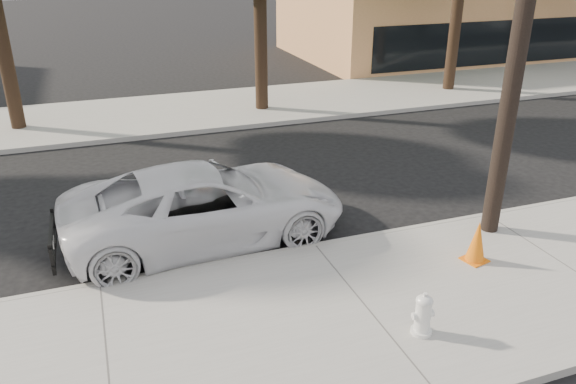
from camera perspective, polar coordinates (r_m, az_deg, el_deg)
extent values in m
plane|color=black|center=(12.76, -0.83, -1.60)|extent=(120.00, 120.00, 0.00)
cube|color=gray|center=(9.31, 7.99, -11.91)|extent=(90.00, 4.40, 0.15)
cube|color=gray|center=(20.49, -8.65, 8.25)|extent=(90.00, 5.00, 0.15)
cube|color=#9E9B93|center=(10.98, 2.75, -5.68)|extent=(90.00, 0.12, 0.16)
cube|color=tan|center=(33.54, 17.19, 16.85)|extent=(18.00, 10.00, 4.00)
cylinder|color=black|center=(19.51, -26.76, 11.89)|extent=(0.44, 0.44, 4.25)
cylinder|color=black|center=(19.79, -2.79, 15.20)|extent=(0.44, 0.44, 4.75)
cylinder|color=black|center=(23.65, 16.55, 15.27)|extent=(0.44, 0.44, 4.40)
imported|color=silver|center=(11.23, -8.30, -1.23)|extent=(5.67, 2.84, 1.54)
cylinder|color=silver|center=(8.88, 13.37, -13.57)|extent=(0.32, 0.32, 0.06)
cylinder|color=silver|center=(8.73, 13.52, -12.30)|extent=(0.24, 0.24, 0.55)
ellipsoid|color=silver|center=(8.57, 13.70, -10.71)|extent=(0.26, 0.26, 0.18)
cylinder|color=silver|center=(8.70, 13.55, -12.01)|extent=(0.35, 0.14, 0.11)
cylinder|color=silver|center=(8.70, 13.55, -12.01)|extent=(0.15, 0.19, 0.14)
cube|color=orange|center=(10.96, 18.40, -6.54)|extent=(0.49, 0.49, 0.02)
cone|color=orange|center=(10.78, 18.66, -4.76)|extent=(0.44, 0.44, 0.80)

